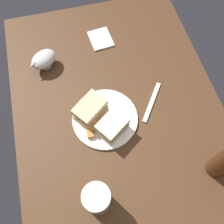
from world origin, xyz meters
The scene contains 13 objects.
ground_plane centered at (0.00, 0.00, 0.00)m, with size 6.00×6.00×0.00m, color black.
dining_table centered at (0.00, 0.00, 0.39)m, with size 1.16×0.78×0.77m, color #422816.
plate centered at (-0.02, 0.06, 0.78)m, with size 0.24×0.24×0.01m, color silver.
sandwich_half_left centered at (0.01, 0.10, 0.82)m, with size 0.13×0.14×0.07m.
sandwich_half_right centered at (-0.07, 0.04, 0.82)m, with size 0.12×0.13×0.07m.
potato_wedge_front centered at (-0.06, 0.12, 0.79)m, with size 0.05×0.02×0.02m, color #AD702D.
potato_wedge_middle centered at (-0.05, 0.10, 0.79)m, with size 0.05×0.02×0.02m, color #AD702D.
potato_wedge_back centered at (-0.03, 0.09, 0.79)m, with size 0.05×0.02×0.02m, color #B77F33.
potato_wedge_left_edge centered at (-0.04, 0.10, 0.79)m, with size 0.05×0.02×0.02m, color gold.
pint_glass centered at (-0.30, 0.15, 0.84)m, with size 0.08×0.08×0.15m.
gravy_boat centered at (0.28, 0.24, 0.82)m, with size 0.12×0.13×0.07m.
napkin centered at (0.36, -0.01, 0.78)m, with size 0.11×0.09×0.01m, color white.
fork centered at (0.01, -0.13, 0.78)m, with size 0.18×0.02×0.01m, color silver.
Camera 1 is at (-0.38, 0.12, 1.62)m, focal length 39.92 mm.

